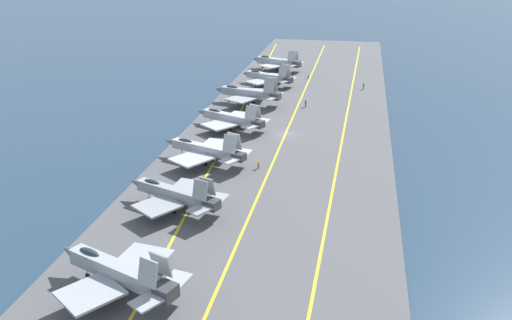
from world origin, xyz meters
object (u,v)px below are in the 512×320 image
Objects in this scene: crew_white_vest at (308,75)px; parked_jet_fourth at (205,149)px; parked_jet_second at (117,271)px; crew_red_vest at (306,103)px; parked_jet_fifth at (231,118)px; parked_jet_sixth at (248,93)px; parked_jet_third at (174,194)px; parked_jet_eighth at (277,62)px; crew_yellow_vest at (258,163)px; parked_jet_seventh at (267,77)px; crew_green_vest at (364,86)px.

parked_jet_fourth is at bearing 170.65° from crew_white_vest.
crew_red_vest is (74.84, -12.24, -1.64)m from parked_jet_second.
parked_jet_fifth reaches higher than crew_white_vest.
parked_jet_sixth is 13.61m from crew_red_vest.
parked_jet_third reaches higher than crew_red_vest.
parked_jet_eighth is 9.88× the size of crew_yellow_vest.
crew_white_vest is at bearing -129.63° from parked_jet_eighth.
parked_jet_seventh is 8.92× the size of crew_white_vest.
parked_jet_third is at bearing 179.64° from parked_jet_seventh.
parked_jet_sixth is (54.81, 0.84, 0.30)m from parked_jet_third.
crew_white_vest is (9.78, 15.22, -0.03)m from crew_green_vest.
parked_jet_seventh is (73.77, -0.46, -0.20)m from parked_jet_third.
parked_jet_seventh is at bearing 135.47° from crew_white_vest.
crew_red_vest is 38.13m from crew_yellow_vest.
parked_jet_seventh is 22.45m from crew_red_vest.
parked_jet_eighth is at bearing -0.64° from parked_jet_fifth.
parked_jet_second is at bearing -178.88° from parked_jet_fifth.
parked_jet_fourth is 1.06× the size of parked_jet_seventh.
parked_jet_third is at bearing -179.12° from parked_jet_sixth.
parked_jet_third is 1.02× the size of parked_jet_seventh.
crew_red_vest reaches higher than crew_green_vest.
crew_white_vest is (66.08, -10.88, -1.50)m from parked_jet_fourth.
crew_yellow_vest is at bearing -27.29° from parked_jet_third.
parked_jet_third is 36.72m from parked_jet_fifth.
parked_jet_eighth is 75.93m from crew_yellow_vest.
parked_jet_second is at bearing 174.54° from crew_white_vest.
crew_green_vest is (37.33, -26.25, -1.20)m from parked_jet_fifth.
crew_red_vest is (37.24, -13.19, -1.47)m from parked_jet_fourth.
crew_green_vest is 23.02m from crew_red_vest.
crew_green_vest is 1.00× the size of crew_red_vest.
parked_jet_second is 9.44× the size of crew_white_vest.
parked_jet_sixth is at bearing 0.88° from parked_jet_third.
crew_red_vest is (-37.46, -12.72, -1.53)m from parked_jet_eighth.
parked_jet_sixth is 9.41× the size of crew_green_vest.
parked_jet_third is 54.82m from parked_jet_sixth.
parked_jet_sixth reaches higher than parked_jet_second.
parked_jet_seventh is (93.64, -0.04, -0.38)m from parked_jet_second.
parked_jet_sixth is 37.62m from parked_jet_eighth.
crew_yellow_vest is at bearing 178.67° from crew_white_vest.
parked_jet_third is at bearing 1.21° from parked_jet_second.
crew_white_vest is at bearing -5.46° from parked_jet_second.
crew_red_vest is at bearing -12.96° from parked_jet_third.
parked_jet_second is 93.64m from parked_jet_seventh.
parked_jet_fourth is (17.73, 0.54, 0.01)m from parked_jet_third.
parked_jet_eighth reaches higher than parked_jet_third.
parked_jet_seventh is at bearing -0.36° from parked_jet_third.
parked_jet_sixth reaches higher than crew_green_vest.
parked_jet_seventh is at bearing -1.02° from parked_jet_fourth.
crew_yellow_vest is at bearing -171.65° from parked_jet_seventh.
crew_white_vest is 1.07× the size of crew_yellow_vest.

